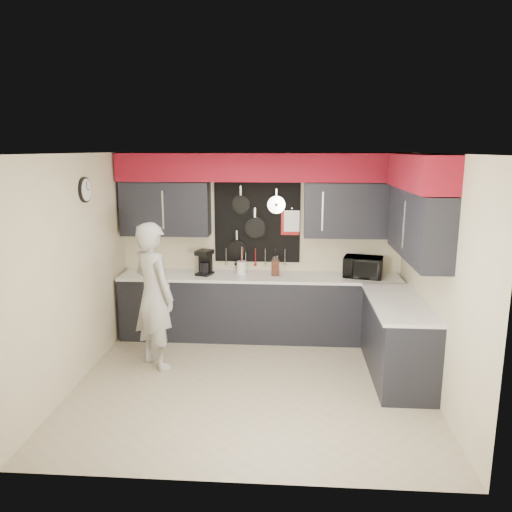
# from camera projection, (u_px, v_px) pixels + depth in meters

# --- Properties ---
(ground) EXTENTS (4.00, 4.00, 0.00)m
(ground) POSITION_uv_depth(u_px,v_px,m) (252.00, 383.00, 5.75)
(ground) COLOR tan
(ground) RESTS_ON ground
(back_wall_assembly) EXTENTS (4.00, 0.36, 2.60)m
(back_wall_assembly) POSITION_uv_depth(u_px,v_px,m) (261.00, 196.00, 6.88)
(back_wall_assembly) COLOR beige
(back_wall_assembly) RESTS_ON ground
(right_wall_assembly) EXTENTS (0.36, 3.50, 2.60)m
(right_wall_assembly) POSITION_uv_depth(u_px,v_px,m) (421.00, 215.00, 5.47)
(right_wall_assembly) COLOR beige
(right_wall_assembly) RESTS_ON ground
(left_wall_assembly) EXTENTS (0.05, 3.50, 2.60)m
(left_wall_assembly) POSITION_uv_depth(u_px,v_px,m) (75.00, 268.00, 5.61)
(left_wall_assembly) COLOR beige
(left_wall_assembly) RESTS_ON ground
(base_cabinets) EXTENTS (3.95, 2.20, 0.92)m
(base_cabinets) POSITION_uv_depth(u_px,v_px,m) (294.00, 315.00, 6.72)
(base_cabinets) COLOR black
(base_cabinets) RESTS_ON ground
(microwave) EXTENTS (0.58, 0.46, 0.28)m
(microwave) POSITION_uv_depth(u_px,v_px,m) (363.00, 267.00, 6.83)
(microwave) COLOR black
(microwave) RESTS_ON base_cabinets
(knife_block) EXTENTS (0.11, 0.11, 0.22)m
(knife_block) POSITION_uv_depth(u_px,v_px,m) (275.00, 268.00, 6.92)
(knife_block) COLOR #3B1A12
(knife_block) RESTS_ON base_cabinets
(utensil_crock) EXTENTS (0.14, 0.14, 0.18)m
(utensil_crock) POSITION_uv_depth(u_px,v_px,m) (242.00, 267.00, 7.03)
(utensil_crock) COLOR white
(utensil_crock) RESTS_ON base_cabinets
(coffee_maker) EXTENTS (0.26, 0.29, 0.35)m
(coffee_maker) POSITION_uv_depth(u_px,v_px,m) (205.00, 262.00, 6.98)
(coffee_maker) COLOR black
(coffee_maker) RESTS_ON base_cabinets
(person) EXTENTS (0.78, 0.76, 1.80)m
(person) POSITION_uv_depth(u_px,v_px,m) (154.00, 296.00, 6.06)
(person) COLOR #AEAEAC
(person) RESTS_ON ground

